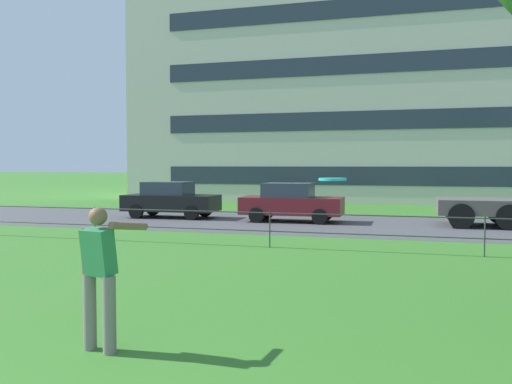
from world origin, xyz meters
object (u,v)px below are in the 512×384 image
object	(u,v)px
frisbee	(332,179)
car_maroon_far_left	(291,202)
person_thrower	(100,274)
apartment_building_background	(442,48)
car_black_left	(170,200)

from	to	relation	value
frisbee	car_maroon_far_left	xyz separation A→B (m)	(-4.05, 15.97, -1.33)
person_thrower	apartment_building_background	xyz separation A→B (m)	(5.06, 32.66, 8.97)
frisbee	car_maroon_far_left	size ratio (longest dim) A/B	0.08
car_maroon_far_left	apartment_building_background	world-z (taller)	apartment_building_background
person_thrower	frisbee	xyz separation A→B (m)	(2.86, -0.42, 1.16)
car_black_left	car_maroon_far_left	size ratio (longest dim) A/B	1.01
frisbee	person_thrower	bearing A→B (deg)	171.74
frisbee	apartment_building_background	world-z (taller)	apartment_building_background
car_black_left	apartment_building_background	bearing A→B (deg)	55.65
frisbee	car_black_left	bearing A→B (deg)	120.16
person_thrower	car_black_left	world-z (taller)	person_thrower
frisbee	apartment_building_background	xyz separation A→B (m)	(2.21, 33.07, 7.81)
person_thrower	apartment_building_background	size ratio (longest dim) A/B	0.04
frisbee	apartment_building_background	size ratio (longest dim) A/B	0.01
frisbee	car_black_left	world-z (taller)	frisbee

